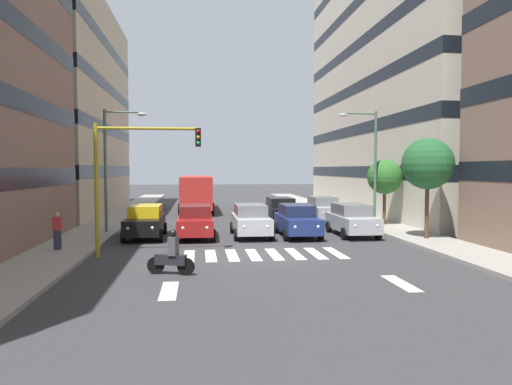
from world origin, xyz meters
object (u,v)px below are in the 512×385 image
car_1 (297,220)px  pedestrian_waiting (57,230)px  bus_behind_traffic (196,190)px  street_tree_0 (428,164)px  car_row2_1 (281,210)px  car_2 (251,220)px  car_4 (145,221)px  street_tree_1 (385,177)px  car_row2_0 (323,209)px  motorcycle_with_rider (172,256)px  street_lamp_right (112,157)px  car_0 (352,219)px  traffic_light_gantry (127,167)px  car_3 (195,221)px  street_lamp_left (370,157)px

car_1 → pedestrian_waiting: bearing=17.5°
bus_behind_traffic → street_tree_0: size_ratio=2.09×
car_1 → car_row2_1: 6.07m
car_2 → car_row2_1: size_ratio=1.00×
car_4 → street_tree_1: size_ratio=1.09×
car_row2_0 → pedestrian_waiting: 17.92m
motorcycle_with_rider → street_tree_1: (-12.54, -11.92, 2.49)m
car_4 → street_lamp_right: (1.96, -1.75, 3.39)m
street_tree_0 → pedestrian_waiting: size_ratio=3.09×
car_2 → car_row2_0: size_ratio=1.00×
car_0 → pedestrian_waiting: pedestrian_waiting is taller
bus_behind_traffic → motorcycle_with_rider: size_ratio=6.38×
car_1 → car_row2_0: (-3.28, -6.80, 0.00)m
traffic_light_gantry → bus_behind_traffic: bearing=-97.5°
car_0 → street_lamp_right: 13.68m
traffic_light_gantry → car_2: bearing=-137.7°
street_tree_1 → car_0: bearing=47.0°
car_2 → car_4: same height
car_2 → pedestrian_waiting: pedestrian_waiting is taller
car_1 → car_row2_1: (-0.17, -6.06, 0.00)m
pedestrian_waiting → car_3: bearing=-147.1°
car_4 → street_tree_0: bearing=168.3°
street_tree_0 → car_row2_0: bearing=-72.9°
car_1 → car_3: size_ratio=1.00×
car_4 → street_lamp_left: (-13.05, -2.09, 3.47)m
car_1 → pedestrian_waiting: size_ratio=2.72×
traffic_light_gantry → car_4: bearing=-91.0°
traffic_light_gantry → street_tree_1: traffic_light_gantry is taller
car_row2_0 → pedestrian_waiting: (14.61, 10.37, 0.11)m
motorcycle_with_rider → street_tree_1: size_ratio=0.40×
street_lamp_left → street_tree_0: size_ratio=1.38×
traffic_light_gantry → street_tree_0: size_ratio=1.09×
car_row2_0 → car_1: bearing=64.2°
car_row2_0 → motorcycle_with_rider: (9.48, 15.18, -0.24)m
car_row2_1 → motorcycle_with_rider: (6.37, 14.44, -0.24)m
car_row2_1 → street_lamp_left: 6.87m
street_lamp_left → street_tree_0: bearing=102.5°
street_lamp_left → street_tree_1: (-1.35, -0.93, -1.22)m
car_4 → bus_behind_traffic: size_ratio=0.42×
street_lamp_right → motorcycle_with_rider: bearing=109.7°
car_3 → car_row2_0: (-8.72, -6.56, 0.00)m
bus_behind_traffic → street_lamp_left: 16.90m
motorcycle_with_rider → street_lamp_left: 16.12m
motorcycle_with_rider → street_tree_1: bearing=-136.4°
car_0 → car_2: same height
street_lamp_left → bus_behind_traffic: bearing=-51.4°
car_2 → car_3: (2.96, 0.07, 0.00)m
street_lamp_left → pedestrian_waiting: (16.32, 6.18, -3.35)m
car_4 → car_row2_0: (-11.34, -6.28, 0.00)m
car_1 → car_3: same height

